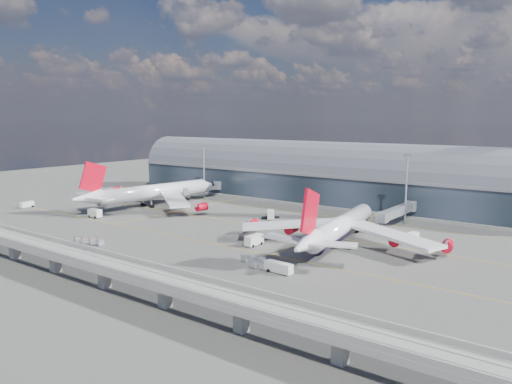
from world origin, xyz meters
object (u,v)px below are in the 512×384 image
Objects in this scene: floodlight_mast_left at (204,170)px; airliner_right at (340,228)px; service_truck_3 at (254,240)px; service_truck_4 at (412,237)px; cargo_train_1 at (253,260)px; floodlight_mast_right at (406,187)px; airliner_left at (150,192)px; service_truck_1 at (95,213)px; cargo_train_2 at (268,267)px; service_truck_5 at (271,215)px; cargo_train_0 at (89,241)px; service_truck_0 at (27,205)px; service_truck_2 at (279,267)px.

airliner_right is (95.75, -43.86, -8.05)m from floodlight_mast_left.
floodlight_mast_left is 3.85× the size of service_truck_3.
airliner_right is 25.38m from service_truck_4.
floodlight_mast_left is 113.52m from cargo_train_1.
floodlight_mast_right is 107.82m from airliner_left.
floodlight_mast_right is 4.44× the size of service_truck_1.
cargo_train_2 is at bearing -95.51° from floodlight_mast_right.
service_truck_5 reaches higher than cargo_train_0.
floodlight_mast_right is 76.27m from cargo_train_1.
service_truck_0 is (-40.57, -34.28, -4.93)m from airliner_left.
floodlight_mast_right is at bearing 13.72° from service_truck_0.
airliner_right is 32.00m from cargo_train_1.
service_truck_0 reaches higher than cargo_train_0.
cargo_train_0 is at bearing -50.12° from airliner_left.
floodlight_mast_right reaches higher than service_truck_3.
service_truck_0 is at bearing 179.92° from airliner_right.
service_truck_3 reaches higher than cargo_train_2.
floodlight_mast_right is 2.25× the size of cargo_train_0.
service_truck_0 is 128.86m from cargo_train_1.
cargo_train_1 is 7.92m from cargo_train_2.
floodlight_mast_left is 95.00m from cargo_train_0.
service_truck_0 is 136.29m from cargo_train_2.
airliner_left is 53.34m from service_truck_0.
cargo_train_1 is (10.59, -14.59, -0.79)m from service_truck_3.
service_truck_1 is (-1.07, -61.80, -11.96)m from floodlight_mast_left.
airliner_left is 66.79m from cargo_train_0.
service_truck_3 is 18.04m from cargo_train_1.
service_truck_1 reaches higher than cargo_train_0.
service_truck_3 reaches higher than service_truck_0.
floodlight_mast_right is 29.63m from service_truck_4.
floodlight_mast_left reaches higher than airliner_left.
service_truck_2 is 1.12× the size of service_truck_5.
service_truck_5 reaches higher than cargo_train_2.
airliner_right is 5.92× the size of cargo_train_0.
airliner_right is 33.61m from cargo_train_2.
service_truck_4 is (36.73, 34.76, -0.29)m from service_truck_3.
cargo_train_1 is at bearing -17.71° from airliner_left.
service_truck_4 is at bearing -12.35° from floodlight_mast_left.
service_truck_0 is at bearing 166.70° from service_truck_5.
service_truck_0 is at bearing 96.28° from cargo_train_1.
cargo_train_2 is (17.82, -17.83, -0.78)m from service_truck_3.
floodlight_mast_left is at bearing 180.00° from floodlight_mast_right.
airliner_right reaches higher than cargo_train_0.
floodlight_mast_right is at bearing 66.86° from service_truck_3.
cargo_train_0 is at bearing -69.65° from floodlight_mast_left.
service_truck_1 is 75.88m from service_truck_3.
airliner_left is at bearing -165.21° from service_truck_4.
airliner_left reaches higher than service_truck_3.
service_truck_0 is (-143.29, -66.21, -12.28)m from floodlight_mast_right.
service_truck_1 is 94.87m from cargo_train_2.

